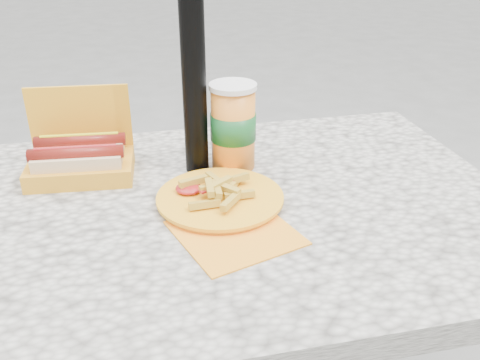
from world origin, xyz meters
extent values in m
cube|color=beige|center=(0.00, 0.00, 0.72)|extent=(1.20, 0.80, 0.05)
cylinder|color=black|center=(-0.50, 0.30, 0.35)|extent=(0.07, 0.07, 0.70)
cylinder|color=black|center=(0.50, 0.30, 0.35)|extent=(0.07, 0.07, 0.70)
cylinder|color=black|center=(0.00, 0.16, 1.10)|extent=(0.05, 0.05, 2.20)
cube|color=#F8A81F|center=(-0.25, 0.18, 0.77)|extent=(0.23, 0.16, 0.04)
cube|color=#F8A81F|center=(-0.24, 0.25, 0.86)|extent=(0.22, 0.03, 0.14)
cube|color=beige|center=(-0.25, 0.15, 0.79)|extent=(0.18, 0.07, 0.05)
cylinder|color=maroon|center=(-0.25, 0.15, 0.82)|extent=(0.19, 0.04, 0.03)
cylinder|color=#A31B1B|center=(-0.25, 0.15, 0.83)|extent=(0.16, 0.02, 0.01)
cube|color=beige|center=(-0.24, 0.21, 0.79)|extent=(0.18, 0.07, 0.05)
cylinder|color=maroon|center=(-0.24, 0.21, 0.82)|extent=(0.19, 0.04, 0.03)
cylinder|color=yellow|center=(-0.24, 0.21, 0.83)|extent=(0.16, 0.02, 0.01)
cube|color=orange|center=(0.03, -0.11, 0.75)|extent=(0.24, 0.24, 0.00)
cylinder|color=#F8A81F|center=(0.02, 0.00, 0.76)|extent=(0.24, 0.24, 0.01)
cylinder|color=#F8A81F|center=(0.02, 0.00, 0.76)|extent=(0.25, 0.25, 0.01)
cube|color=gold|center=(0.03, -0.01, 0.79)|extent=(0.05, 0.05, 0.01)
cube|color=gold|center=(0.02, 0.00, 0.79)|extent=(0.06, 0.05, 0.01)
cube|color=gold|center=(0.01, 0.00, 0.78)|extent=(0.04, 0.06, 0.01)
cube|color=gold|center=(-0.02, -0.04, 0.78)|extent=(0.06, 0.02, 0.02)
cube|color=gold|center=(0.02, 0.01, 0.78)|extent=(0.03, 0.06, 0.01)
cube|color=gold|center=(0.03, -0.05, 0.78)|extent=(0.05, 0.05, 0.01)
cube|color=gold|center=(0.01, 0.00, 0.79)|extent=(0.06, 0.02, 0.01)
cube|color=gold|center=(0.01, -0.01, 0.79)|extent=(0.02, 0.06, 0.01)
cube|color=gold|center=(0.02, 0.03, 0.79)|extent=(0.03, 0.06, 0.01)
cube|color=gold|center=(0.03, 0.02, 0.78)|extent=(0.06, 0.05, 0.01)
cube|color=gold|center=(0.06, 0.03, 0.78)|extent=(0.06, 0.03, 0.01)
cube|color=gold|center=(-0.03, 0.04, 0.79)|extent=(0.06, 0.03, 0.01)
cube|color=gold|center=(0.05, -0.02, 0.78)|extent=(0.06, 0.02, 0.01)
cube|color=gold|center=(0.00, -0.01, 0.79)|extent=(0.02, 0.06, 0.01)
cube|color=gold|center=(0.05, 0.03, 0.78)|extent=(0.04, 0.06, 0.01)
ellipsoid|color=#A31B1B|center=(-0.04, 0.03, 0.77)|extent=(0.05, 0.05, 0.02)
cube|color=#B32427|center=(0.03, 0.01, 0.78)|extent=(0.10, 0.06, 0.00)
cylinder|color=orange|center=(0.08, 0.16, 0.84)|extent=(0.09, 0.09, 0.18)
cylinder|color=#185C27|center=(0.08, 0.16, 0.84)|extent=(0.10, 0.10, 0.06)
cylinder|color=white|center=(0.08, 0.16, 0.93)|extent=(0.10, 0.10, 0.01)
camera|label=1|loc=(-0.14, -0.89, 1.27)|focal=40.00mm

